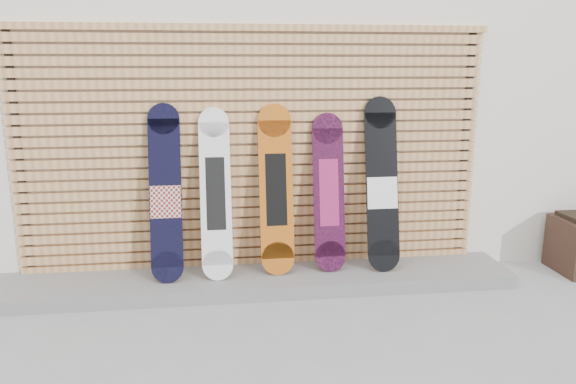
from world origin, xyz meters
The scene contains 9 objects.
ground centered at (0.00, 0.00, 0.00)m, with size 80.00×80.00×0.00m, color #939396.
building centered at (0.50, 3.50, 1.80)m, with size 12.00×5.00×3.60m, color white.
concrete_step centered at (-0.15, 0.68, 0.06)m, with size 4.60×0.70×0.12m, color slate.
slat_wall centered at (-0.15, 0.97, 1.21)m, with size 4.26×0.08×2.29m.
snowboard_0 centered at (-0.93, 0.74, 0.86)m, with size 0.28×0.40×1.51m.
snowboard_1 centered at (-0.50, 0.75, 0.85)m, with size 0.27×0.39×1.47m.
snowboard_2 centered at (0.04, 0.78, 0.87)m, with size 0.30×0.33×1.50m.
snowboard_3 centered at (0.52, 0.79, 0.82)m, with size 0.28×0.31×1.41m.
snowboard_4 centered at (1.00, 0.76, 0.88)m, with size 0.29×0.37×1.56m.
Camera 1 is at (-0.49, -4.05, 1.96)m, focal length 35.00 mm.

